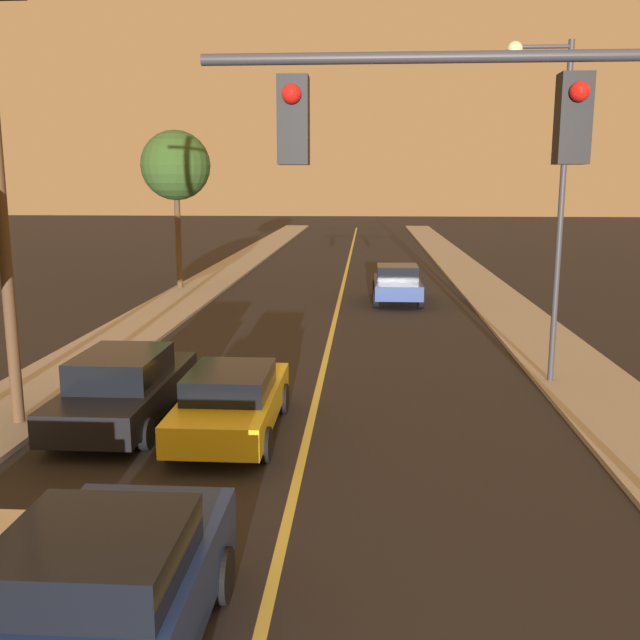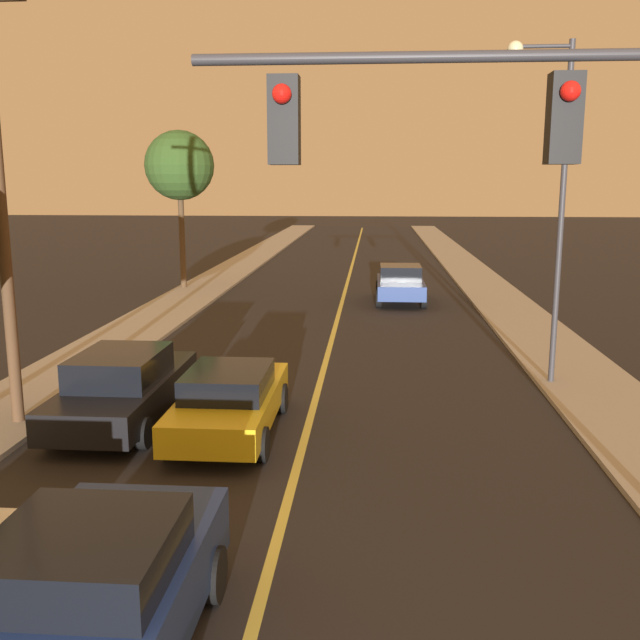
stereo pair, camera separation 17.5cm
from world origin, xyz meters
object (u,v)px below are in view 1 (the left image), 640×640
Objects in this scene: car_far_oncoming at (397,283)px; tree_left_far at (176,166)px; car_near_lane_front at (103,596)px; car_near_lane_second at (232,400)px; traffic_signal_mast at (611,205)px; streetlamp_right at (550,174)px; utility_pole_left at (0,197)px; car_outer_lane_second at (125,387)px.

tree_left_far is at bearing -15.97° from car_far_oncoming.
car_near_lane_front is 0.97× the size of car_far_oncoming.
car_near_lane_second is 20.35m from tree_left_far.
traffic_signal_mast is 26.92m from tree_left_far.
streetlamp_right is at bearing 30.16° from car_near_lane_second.
car_near_lane_second is 8.62m from traffic_signal_mast.
car_near_lane_second is 5.93m from utility_pole_left.
car_far_oncoming reaches higher than car_near_lane_second.
car_near_lane_second is 0.56× the size of streetlamp_right.
car_outer_lane_second is at bearing -159.64° from streetlamp_right.
traffic_signal_mast is 0.74× the size of utility_pole_left.
streetlamp_right is at bearing -49.11° from tree_left_far.
car_near_lane_front is at bearing -90.00° from car_near_lane_second.
car_near_lane_front is 23.27m from car_far_oncoming.
tree_left_far is (-5.98, 18.83, 4.90)m from car_near_lane_second.
car_near_lane_second is at bearing 132.08° from traffic_signal_mast.
traffic_signal_mast is at bearing 93.26° from car_far_oncoming.
streetlamp_right is 0.91× the size of utility_pole_left.
traffic_signal_mast is (5.12, -5.67, 3.99)m from car_near_lane_second.
streetlamp_right reaches higher than car_near_lane_second.
car_outer_lane_second is at bearing 140.09° from traffic_signal_mast.
traffic_signal_mast is 0.91× the size of tree_left_far.
car_near_lane_front is 0.90× the size of car_near_lane_second.
traffic_signal_mast is (1.23, -21.68, 3.90)m from car_far_oncoming.
streetlamp_right is at bearing 20.36° from car_outer_lane_second.
traffic_signal_mast reaches higher than car_near_lane_front.
car_outer_lane_second is 0.56× the size of utility_pole_left.
traffic_signal_mast is at bearing 13.89° from car_near_lane_front.
utility_pole_left reaches higher than traffic_signal_mast.
traffic_signal_mast reaches higher than car_outer_lane_second.
car_far_oncoming is 0.52× the size of streetlamp_right.
car_near_lane_front is 7.87m from car_outer_lane_second.
car_near_lane_second is at bearing -149.84° from streetlamp_right.
car_far_oncoming is at bearing 80.38° from car_near_lane_front.
streetlamp_right is (9.21, 3.42, 4.35)m from car_outer_lane_second.
utility_pole_left is (-4.44, 0.15, 3.93)m from car_near_lane_second.
car_near_lane_front is at bearing -166.11° from traffic_signal_mast.
car_outer_lane_second is 0.61× the size of streetlamp_right.
utility_pole_left reaches higher than car_outer_lane_second.
tree_left_far is at bearing 130.89° from streetlamp_right.
car_near_lane_second is 2.41m from car_outer_lane_second.
car_near_lane_second is 0.63× the size of tree_left_far.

